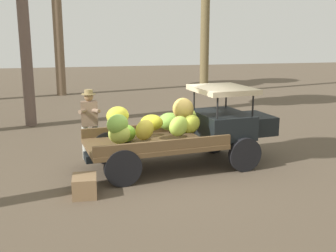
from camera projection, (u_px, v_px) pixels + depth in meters
ground_plane at (179, 169)px, 9.44m from camera, size 60.00×60.00×0.00m
truck at (189, 129)px, 9.53m from camera, size 4.58×2.14×1.83m
farmer at (90, 120)px, 10.03m from camera, size 0.53×0.46×1.73m
wooden_crate at (85, 186)px, 7.88m from camera, size 0.49×0.60×0.39m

